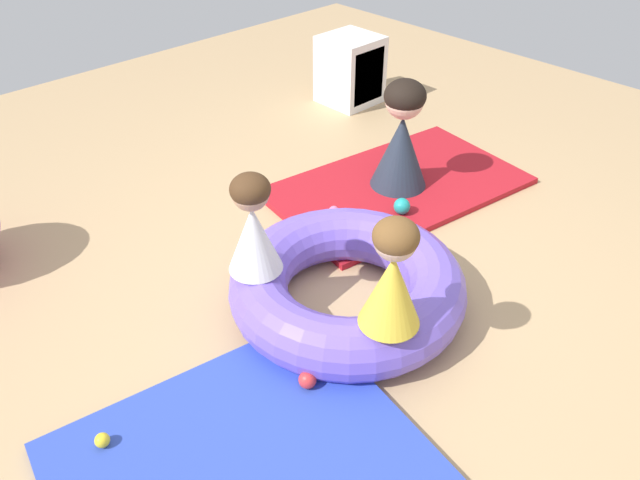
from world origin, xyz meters
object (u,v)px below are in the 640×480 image
object	(u,v)px
play_ball_yellow	(102,440)
inflatable_cushion	(347,285)
child_in_white	(253,225)
play_ball_pink	(334,211)
storage_cube	(352,70)
child_in_yellow	(393,275)
adult_seated	(402,136)
play_ball_red	(307,380)
play_ball_teal	(402,206)

from	to	relation	value
play_ball_yellow	inflatable_cushion	bearing A→B (deg)	-3.07
child_in_white	play_ball_yellow	distance (m)	1.12
play_ball_pink	storage_cube	xyz separation A→B (m)	(1.40, 1.20, 0.21)
inflatable_cushion	child_in_yellow	bearing A→B (deg)	-112.66
adult_seated	storage_cube	world-z (taller)	adult_seated
adult_seated	play_ball_yellow	distance (m)	2.51
child_in_white	adult_seated	distance (m)	1.50
play_ball_pink	child_in_white	bearing A→B (deg)	-159.09
adult_seated	storage_cube	distance (m)	1.48
play_ball_red	adult_seated	bearing A→B (deg)	27.95
child_in_white	play_ball_red	distance (m)	0.75
child_in_yellow	storage_cube	world-z (taller)	child_in_yellow
child_in_white	play_ball_pink	world-z (taller)	child_in_white
play_ball_teal	play_ball_red	bearing A→B (deg)	-155.83
child_in_yellow	storage_cube	size ratio (longest dim) A/B	0.96
adult_seated	play_ball_teal	bearing A→B (deg)	-92.14
inflatable_cushion	child_in_yellow	xyz separation A→B (m)	(-0.17, -0.42, 0.41)
child_in_yellow	storage_cube	xyz separation A→B (m)	(2.10, 2.23, -0.28)
inflatable_cushion	play_ball_red	size ratio (longest dim) A/B	14.86
adult_seated	child_in_yellow	bearing A→B (deg)	-97.82
play_ball_pink	play_ball_yellow	xyz separation A→B (m)	(-1.86, -0.54, -0.00)
adult_seated	child_in_white	bearing A→B (deg)	-124.20
child_in_white	play_ball_yellow	world-z (taller)	child_in_white
child_in_yellow	play_ball_teal	size ratio (longest dim) A/B	5.17
play_ball_pink	adult_seated	bearing A→B (deg)	-2.37
adult_seated	play_ball_red	world-z (taller)	adult_seated
storage_cube	adult_seated	bearing A→B (deg)	-123.89
play_ball_red	child_in_yellow	bearing A→B (deg)	-22.02
inflatable_cushion	child_in_white	distance (m)	0.61
play_ball_pink	play_ball_red	bearing A→B (deg)	-139.70
storage_cube	play_ball_yellow	bearing A→B (deg)	-151.88
child_in_yellow	play_ball_yellow	xyz separation A→B (m)	(-1.16, 0.49, -0.49)
play_ball_red	play_ball_teal	xyz separation A→B (m)	(1.37, 0.62, 0.01)
inflatable_cushion	adult_seated	size ratio (longest dim) A/B	1.65
play_ball_red	play_ball_yellow	xyz separation A→B (m)	(-0.81, 0.35, -0.01)
child_in_yellow	play_ball_pink	distance (m)	1.34
inflatable_cushion	play_ball_pink	bearing A→B (deg)	49.94
play_ball_yellow	play_ball_teal	bearing A→B (deg)	7.09
storage_cube	child_in_white	bearing A→B (deg)	-146.06
play_ball_yellow	storage_cube	bearing A→B (deg)	28.12
adult_seated	play_ball_pink	distance (m)	0.67
child_in_yellow	play_ball_teal	world-z (taller)	child_in_yellow
child_in_white	storage_cube	bearing A→B (deg)	-136.75
child_in_white	play_ball_yellow	size ratio (longest dim) A/B	8.43
play_ball_teal	storage_cube	distance (m)	1.83
play_ball_teal	storage_cube	xyz separation A→B (m)	(1.08, 1.47, 0.19)
play_ball_red	play_ball_pink	world-z (taller)	play_ball_red
inflatable_cushion	play_ball_yellow	distance (m)	1.34
play_ball_pink	play_ball_yellow	bearing A→B (deg)	-163.67
inflatable_cushion	storage_cube	distance (m)	2.65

